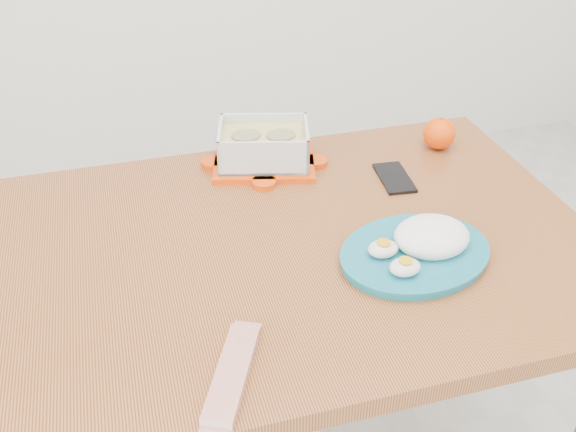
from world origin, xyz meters
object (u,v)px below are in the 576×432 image
object	(u,v)px
orange_fruit	(439,133)
food_container	(264,147)
dining_table	(288,281)
smartphone	(394,178)
rice_plate	(421,245)

from	to	relation	value
orange_fruit	food_container	bearing A→B (deg)	175.49
dining_table	orange_fruit	xyz separation A→B (m)	(0.45, 0.26, 0.14)
orange_fruit	smartphone	size ratio (longest dim) A/B	0.60
food_container	smartphone	bearing A→B (deg)	-13.74
smartphone	food_container	bearing A→B (deg)	157.26
food_container	orange_fruit	xyz separation A→B (m)	(0.42, -0.03, -0.01)
food_container	smartphone	size ratio (longest dim) A/B	2.06
dining_table	food_container	distance (m)	0.33
dining_table	food_container	xyz separation A→B (m)	(0.03, 0.30, 0.15)
food_container	smartphone	world-z (taller)	food_container
food_container	smartphone	distance (m)	0.30
dining_table	smartphone	bearing A→B (deg)	28.49
rice_plate	smartphone	size ratio (longest dim) A/B	2.62
rice_plate	dining_table	bearing A→B (deg)	143.39
dining_table	food_container	bearing A→B (deg)	84.75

